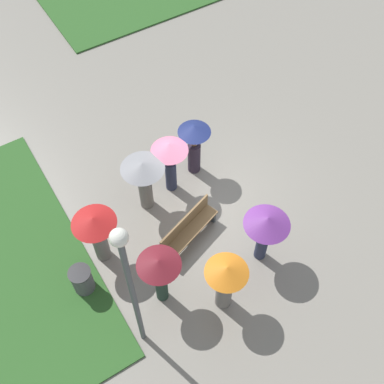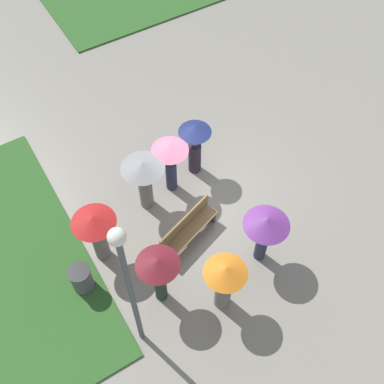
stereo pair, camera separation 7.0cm
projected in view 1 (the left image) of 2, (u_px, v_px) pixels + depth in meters
The scene contains 11 objects.
ground_plane at pixel (211, 196), 13.70m from camera, with size 90.00×90.00×0.00m, color gray.
park_bench at pixel (188, 229), 12.52m from camera, with size 1.91×1.00×0.90m.
lamp_post at pixel (130, 281), 8.85m from camera, with size 0.32×0.32×4.86m.
trash_bin at pixel (82, 280), 11.72m from camera, with size 0.56×0.56×0.86m.
crowd_person_pink at pixel (170, 156), 12.73m from camera, with size 1.00×1.00×1.89m.
crowd_person_maroon at pixel (160, 271), 10.82m from camera, with size 1.02×1.02×1.90m.
crowd_person_orange at pixel (226, 280), 10.83m from camera, with size 1.00×1.00×1.88m.
crowd_person_red at pixel (96, 230), 11.58m from camera, with size 1.10×1.10×1.81m.
crowd_person_purple at pixel (266, 227), 11.45m from camera, with size 1.13×1.13×1.81m.
crowd_person_navy at pixel (194, 141), 13.25m from camera, with size 0.91×0.91×1.86m.
crowd_person_grey at pixel (144, 176), 12.48m from camera, with size 1.15×1.15×1.83m.
Camera 1 is at (-4.57, -6.35, 11.26)m, focal length 45.00 mm.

